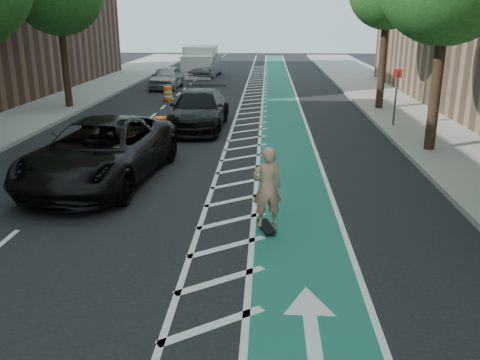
# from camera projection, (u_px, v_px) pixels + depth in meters

# --- Properties ---
(ground) EXTENTS (120.00, 120.00, 0.00)m
(ground) POSITION_uv_depth(u_px,v_px,m) (155.00, 245.00, 10.48)
(ground) COLOR black
(ground) RESTS_ON ground
(bike_lane) EXTENTS (2.00, 90.00, 0.01)m
(bike_lane) POSITION_uv_depth(u_px,v_px,m) (285.00, 138.00, 19.83)
(bike_lane) COLOR #195A4C
(bike_lane) RESTS_ON ground
(buffer_strip) EXTENTS (1.40, 90.00, 0.01)m
(buffer_strip) POSITION_uv_depth(u_px,v_px,m) (247.00, 137.00, 19.91)
(buffer_strip) COLOR silver
(buffer_strip) RESTS_ON ground
(sidewalk_right) EXTENTS (5.00, 90.00, 0.15)m
(sidewalk_right) POSITION_uv_depth(u_px,v_px,m) (455.00, 138.00, 19.48)
(sidewalk_right) COLOR gray
(sidewalk_right) RESTS_ON ground
(curb_right) EXTENTS (0.12, 90.00, 0.16)m
(curb_right) POSITION_uv_depth(u_px,v_px,m) (390.00, 137.00, 19.60)
(curb_right) COLOR gray
(curb_right) RESTS_ON ground
(curb_left) EXTENTS (0.12, 90.00, 0.16)m
(curb_left) POSITION_uv_depth(u_px,v_px,m) (34.00, 133.00, 20.33)
(curb_left) COLOR gray
(curb_left) RESTS_ON ground
(sign_post) EXTENTS (0.35, 0.08, 2.47)m
(sign_post) POSITION_uv_depth(u_px,v_px,m) (396.00, 97.00, 21.09)
(sign_post) COLOR #4C4C4C
(sign_post) RESTS_ON ground
(skateboard) EXTENTS (0.44, 0.86, 0.11)m
(skateboard) POSITION_uv_depth(u_px,v_px,m) (266.00, 226.00, 11.21)
(skateboard) COLOR black
(skateboard) RESTS_ON ground
(skateboarder) EXTENTS (0.74, 0.58, 1.79)m
(skateboarder) POSITION_uv_depth(u_px,v_px,m) (267.00, 187.00, 10.93)
(skateboarder) COLOR tan
(skateboarder) RESTS_ON skateboard
(suv_near) EXTENTS (3.56, 6.62, 1.77)m
(suv_near) POSITION_uv_depth(u_px,v_px,m) (101.00, 151.00, 14.35)
(suv_near) COLOR black
(suv_near) RESTS_ON ground
(suv_far) EXTENTS (2.34, 5.48, 1.58)m
(suv_far) POSITION_uv_depth(u_px,v_px,m) (199.00, 110.00, 21.33)
(suv_far) COLOR black
(suv_far) RESTS_ON ground
(car_silver) EXTENTS (1.90, 4.37, 1.47)m
(car_silver) POSITION_uv_depth(u_px,v_px,m) (167.00, 77.00, 33.48)
(car_silver) COLOR #9C9BA0
(car_silver) RESTS_ON ground
(car_grey) EXTENTS (2.31, 5.38, 1.72)m
(car_grey) POSITION_uv_depth(u_px,v_px,m) (207.00, 65.00, 40.44)
(car_grey) COLOR #545558
(car_grey) RESTS_ON ground
(box_truck) EXTENTS (2.57, 5.52, 2.29)m
(box_truck) POSITION_uv_depth(u_px,v_px,m) (200.00, 62.00, 40.85)
(box_truck) COLOR silver
(box_truck) RESTS_ON ground
(barrel_a) EXTENTS (0.73, 0.73, 0.99)m
(barrel_a) POSITION_uv_depth(u_px,v_px,m) (106.00, 130.00, 19.09)
(barrel_a) COLOR #FF560D
(barrel_a) RESTS_ON ground
(barrel_b) EXTENTS (0.63, 0.63, 0.86)m
(barrel_b) POSITION_uv_depth(u_px,v_px,m) (160.00, 129.00, 19.48)
(barrel_b) COLOR orange
(barrel_b) RESTS_ON ground
(barrel_c) EXTENTS (0.59, 0.59, 0.80)m
(barrel_c) POSITION_uv_depth(u_px,v_px,m) (168.00, 94.00, 28.61)
(barrel_c) COLOR orange
(barrel_c) RESTS_ON ground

